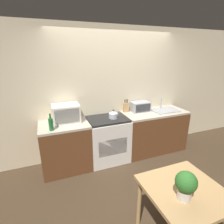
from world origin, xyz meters
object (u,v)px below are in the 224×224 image
at_px(stove_range, 108,139).
at_px(bottle, 51,124).
at_px(toaster_oven, 140,107).
at_px(microwave, 66,113).
at_px(kettle, 113,114).
at_px(dining_table, 184,196).

bearing_deg(stove_range, bottle, -169.17).
bearing_deg(toaster_oven, microwave, -178.03).
xyz_separation_m(stove_range, kettle, (0.11, -0.03, 0.52)).
relative_size(bottle, dining_table, 0.36).
bearing_deg(microwave, dining_table, -64.09).
xyz_separation_m(kettle, microwave, (-0.86, 0.14, 0.09)).
bearing_deg(dining_table, stove_range, 96.13).
height_order(toaster_oven, dining_table, toaster_oven).
height_order(microwave, bottle, microwave).
bearing_deg(dining_table, kettle, 92.83).
bearing_deg(toaster_oven, kettle, -164.68).
bearing_deg(toaster_oven, stove_range, -168.85).
distance_m(toaster_oven, dining_table, 2.14).
bearing_deg(kettle, toaster_oven, 15.32).
bearing_deg(kettle, bottle, -171.73).
bearing_deg(kettle, microwave, 171.05).
height_order(bottle, toaster_oven, bottle).
xyz_separation_m(stove_range, microwave, (-0.75, 0.10, 0.61)).
bearing_deg(bottle, kettle, 8.27).
bearing_deg(stove_range, toaster_oven, 11.15).
xyz_separation_m(kettle, dining_table, (0.09, -1.83, -0.34)).
height_order(microwave, dining_table, microwave).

